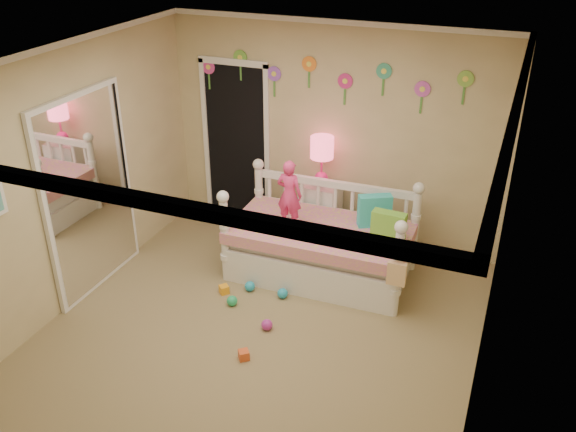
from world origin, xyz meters
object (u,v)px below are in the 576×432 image
at_px(nightstand, 320,213).
at_px(table_lamp, 322,153).
at_px(child, 289,195).
at_px(daybed, 321,232).

height_order(nightstand, table_lamp, table_lamp).
relative_size(child, table_lamp, 1.29).
bearing_deg(daybed, nightstand, 108.55).
bearing_deg(table_lamp, nightstand, 180.00).
relative_size(daybed, table_lamp, 3.30).
xyz_separation_m(nightstand, table_lamp, (0.00, 0.00, 0.76)).
bearing_deg(table_lamp, child, -94.25).
bearing_deg(table_lamp, daybed, -70.42).
height_order(daybed, nightstand, daybed).
bearing_deg(nightstand, child, -89.65).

